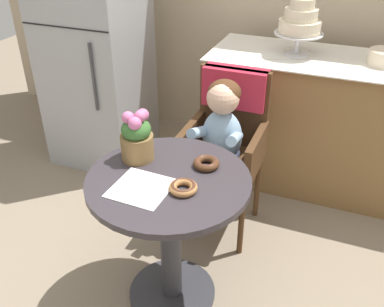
{
  "coord_description": "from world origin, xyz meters",
  "views": [
    {
      "loc": [
        0.65,
        -1.38,
        1.77
      ],
      "look_at": [
        0.05,
        0.15,
        0.77
      ],
      "focal_mm": 40.23,
      "sensor_mm": 36.0,
      "label": 1
    }
  ],
  "objects_px": {
    "donut_mid": "(206,163)",
    "wicker_chair": "(228,127)",
    "tiered_cake_stand": "(300,22)",
    "refrigerator": "(95,47)",
    "cafe_table": "(170,216)",
    "donut_front": "(183,187)",
    "seated_child": "(220,133)",
    "flower_vase": "(137,136)"
  },
  "relations": [
    {
      "from": "seated_child",
      "to": "donut_front",
      "type": "bearing_deg",
      "value": -86.51
    },
    {
      "from": "cafe_table",
      "to": "donut_front",
      "type": "xyz_separation_m",
      "value": [
        0.09,
        -0.06,
        0.23
      ]
    },
    {
      "from": "donut_front",
      "to": "flower_vase",
      "type": "xyz_separation_m",
      "value": [
        -0.29,
        0.16,
        0.1
      ]
    },
    {
      "from": "donut_mid",
      "to": "flower_vase",
      "type": "bearing_deg",
      "value": -171.5
    },
    {
      "from": "tiered_cake_stand",
      "to": "donut_front",
      "type": "bearing_deg",
      "value": -98.5
    },
    {
      "from": "cafe_table",
      "to": "tiered_cake_stand",
      "type": "bearing_deg",
      "value": 77.08
    },
    {
      "from": "donut_mid",
      "to": "wicker_chair",
      "type": "bearing_deg",
      "value": 96.51
    },
    {
      "from": "wicker_chair",
      "to": "tiered_cake_stand",
      "type": "bearing_deg",
      "value": 67.59
    },
    {
      "from": "donut_front",
      "to": "flower_vase",
      "type": "bearing_deg",
      "value": 151.32
    },
    {
      "from": "wicker_chair",
      "to": "donut_mid",
      "type": "distance_m",
      "value": 0.56
    },
    {
      "from": "donut_front",
      "to": "donut_mid",
      "type": "height_order",
      "value": "donut_mid"
    },
    {
      "from": "wicker_chair",
      "to": "refrigerator",
      "type": "xyz_separation_m",
      "value": [
        -1.11,
        0.41,
        0.21
      ]
    },
    {
      "from": "cafe_table",
      "to": "refrigerator",
      "type": "distance_m",
      "value": 1.56
    },
    {
      "from": "tiered_cake_stand",
      "to": "refrigerator",
      "type": "bearing_deg",
      "value": -171.56
    },
    {
      "from": "donut_mid",
      "to": "tiered_cake_stand",
      "type": "height_order",
      "value": "tiered_cake_stand"
    },
    {
      "from": "cafe_table",
      "to": "flower_vase",
      "type": "distance_m",
      "value": 0.39
    },
    {
      "from": "tiered_cake_stand",
      "to": "cafe_table",
      "type": "bearing_deg",
      "value": -102.92
    },
    {
      "from": "cafe_table",
      "to": "donut_front",
      "type": "distance_m",
      "value": 0.26
    },
    {
      "from": "tiered_cake_stand",
      "to": "donut_mid",
      "type": "bearing_deg",
      "value": -98.75
    },
    {
      "from": "seated_child",
      "to": "wicker_chair",
      "type": "bearing_deg",
      "value": 90.0
    },
    {
      "from": "tiered_cake_stand",
      "to": "refrigerator",
      "type": "distance_m",
      "value": 1.39
    },
    {
      "from": "seated_child",
      "to": "donut_mid",
      "type": "distance_m",
      "value": 0.4
    },
    {
      "from": "seated_child",
      "to": "donut_mid",
      "type": "height_order",
      "value": "seated_child"
    },
    {
      "from": "wicker_chair",
      "to": "refrigerator",
      "type": "bearing_deg",
      "value": 158.72
    },
    {
      "from": "tiered_cake_stand",
      "to": "refrigerator",
      "type": "relative_size",
      "value": 0.2
    },
    {
      "from": "wicker_chair",
      "to": "tiered_cake_stand",
      "type": "distance_m",
      "value": 0.8
    },
    {
      "from": "cafe_table",
      "to": "tiered_cake_stand",
      "type": "distance_m",
      "value": 1.46
    },
    {
      "from": "donut_mid",
      "to": "refrigerator",
      "type": "xyz_separation_m",
      "value": [
        -1.17,
        0.95,
        0.11
      ]
    },
    {
      "from": "cafe_table",
      "to": "wicker_chair",
      "type": "height_order",
      "value": "wicker_chair"
    },
    {
      "from": "wicker_chair",
      "to": "flower_vase",
      "type": "relative_size",
      "value": 3.92
    },
    {
      "from": "donut_front",
      "to": "tiered_cake_stand",
      "type": "bearing_deg",
      "value": 81.5
    },
    {
      "from": "wicker_chair",
      "to": "refrigerator",
      "type": "distance_m",
      "value": 1.2
    },
    {
      "from": "wicker_chair",
      "to": "tiered_cake_stand",
      "type": "relative_size",
      "value": 2.81
    },
    {
      "from": "donut_front",
      "to": "cafe_table",
      "type": "bearing_deg",
      "value": 146.95
    },
    {
      "from": "donut_mid",
      "to": "tiered_cake_stand",
      "type": "distance_m",
      "value": 1.22
    },
    {
      "from": "donut_mid",
      "to": "flower_vase",
      "type": "height_order",
      "value": "flower_vase"
    },
    {
      "from": "donut_front",
      "to": "donut_mid",
      "type": "xyz_separation_m",
      "value": [
        0.03,
        0.21,
        0.0
      ]
    },
    {
      "from": "cafe_table",
      "to": "donut_mid",
      "type": "relative_size",
      "value": 6.11
    },
    {
      "from": "wicker_chair",
      "to": "donut_mid",
      "type": "relative_size",
      "value": 8.09
    },
    {
      "from": "cafe_table",
      "to": "refrigerator",
      "type": "xyz_separation_m",
      "value": [
        -1.05,
        1.1,
        0.34
      ]
    },
    {
      "from": "donut_front",
      "to": "refrigerator",
      "type": "xyz_separation_m",
      "value": [
        -1.14,
        1.16,
        0.11
      ]
    },
    {
      "from": "cafe_table",
      "to": "tiered_cake_stand",
      "type": "height_order",
      "value": "tiered_cake_stand"
    }
  ]
}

